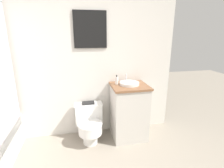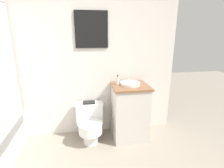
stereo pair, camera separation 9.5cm
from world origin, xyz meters
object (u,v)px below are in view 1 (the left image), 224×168
at_px(book_on_tank, 88,103).
at_px(sink, 129,83).
at_px(toilet, 89,123).
at_px(soap_bottle, 117,80).

bearing_deg(book_on_tank, sink, -9.33).
distance_m(toilet, sink, 0.84).
height_order(toilet, book_on_tank, book_on_tank).
distance_m(sink, book_on_tank, 0.69).
bearing_deg(toilet, book_on_tank, 90.00).
bearing_deg(toilet, soap_bottle, 9.48).
relative_size(sink, book_on_tank, 1.76).
xyz_separation_m(sink, soap_bottle, (-0.18, 0.06, 0.04)).
distance_m(toilet, soap_bottle, 0.76).
bearing_deg(sink, soap_bottle, 161.97).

